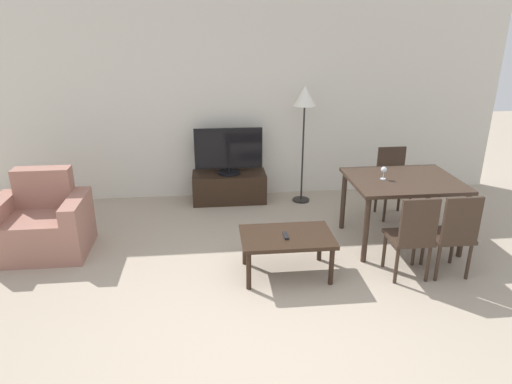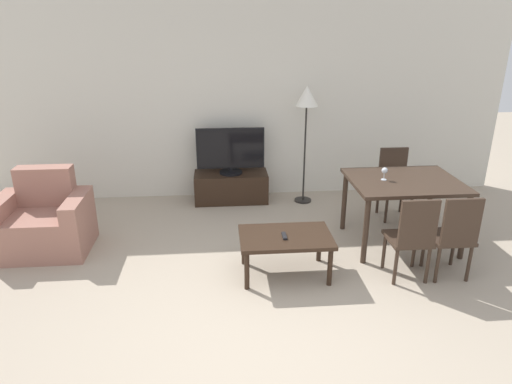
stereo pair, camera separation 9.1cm
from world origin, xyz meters
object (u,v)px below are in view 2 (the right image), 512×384
floor_lamp (307,104)px  remote_primary (284,236)px  armchair (44,223)px  dining_table (404,188)px  dining_chair_near (412,235)px  dining_chair_far (394,180)px  tv (230,151)px  tv_stand (231,187)px  dining_chair_near_right (454,234)px  wine_glass_left (385,171)px  coffee_table (286,240)px

floor_lamp → remote_primary: bearing=-105.9°
armchair → remote_primary: armchair is taller
dining_table → dining_chair_near: bearing=-104.9°
remote_primary → dining_chair_far: bearing=40.5°
dining_chair_far → dining_chair_near: bearing=-104.9°
armchair → remote_primary: 2.72m
tv → dining_chair_far: tv is taller
tv_stand → dining_chair_near_right: bearing=-47.2°
tv → dining_chair_far: (2.11, -0.69, -0.25)m
dining_chair_near → wine_glass_left: (-0.03, 0.81, 0.39)m
tv → coffee_table: bearing=-77.0°
dining_table → floor_lamp: 1.78m
tv → floor_lamp: size_ratio=0.58×
floor_lamp → wine_glass_left: floor_lamp is taller
dining_chair_near_right → tv_stand: bearing=132.8°
tv_stand → dining_chair_near: dining_chair_near is taller
armchair → dining_chair_near: armchair is taller
tv → dining_chair_near_right: size_ratio=1.05×
dining_chair_near → wine_glass_left: size_ratio=6.16×
tv → coffee_table: (0.48, -2.07, -0.35)m
coffee_table → remote_primary: bearing=-120.9°
tv → remote_primary: tv is taller
tv_stand → dining_chair_near_right: (2.11, -2.28, 0.28)m
dining_chair_near → dining_table: bearing=75.1°
coffee_table → floor_lamp: size_ratio=0.56×
floor_lamp → armchair: bearing=-159.3°
tv_stand → dining_table: (1.90, -1.48, 0.48)m
dining_chair_near_right → wine_glass_left: 1.00m
armchair → coffee_table: armchair is taller
dining_chair_far → floor_lamp: size_ratio=0.55×
tv_stand → dining_chair_far: dining_chair_far is taller
tv_stand → dining_chair_far: 2.24m
dining_chair_near → coffee_table: bearing=170.2°
armchair → dining_chair_far: size_ratio=1.09×
tv_stand → tv: size_ratio=1.10×
tv → dining_chair_near: tv is taller
floor_lamp → wine_glass_left: size_ratio=11.19×
tv_stand → wine_glass_left: (1.66, -1.47, 0.67)m
tv → dining_chair_near_right: 3.11m
coffee_table → dining_table: (1.42, 0.58, 0.30)m
tv_stand → dining_chair_far: bearing=-18.1°
armchair → remote_primary: (2.60, -0.80, 0.13)m
armchair → coffee_table: (2.61, -0.77, 0.06)m
tv_stand → tv: bearing=-90.0°
armchair → tv_stand: size_ratio=0.95×
tv_stand → remote_primary: (0.46, -2.10, 0.24)m
coffee_table → remote_primary: remote_primary is taller
dining_chair_far → dining_chair_near_right: bearing=-90.0°
remote_primary → armchair: bearing=163.0°
tv_stand → coffee_table: size_ratio=1.12×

